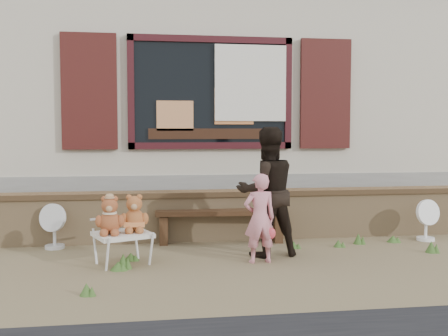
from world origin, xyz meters
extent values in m
plane|color=brown|center=(0.00, 0.00, 0.00)|extent=(80.00, 80.00, 0.00)
cube|color=#B5AB93|center=(0.00, 4.50, 2.40)|extent=(8.00, 5.00, 3.20)
cube|color=gray|center=(0.00, 4.50, 0.40)|extent=(8.04, 5.04, 0.80)
cube|color=black|center=(0.00, 1.97, 2.05)|extent=(2.30, 0.04, 1.50)
cube|color=#360F14|center=(0.00, 1.95, 2.85)|extent=(2.50, 0.08, 0.10)
cube|color=#360F14|center=(0.00, 1.95, 1.25)|extent=(2.50, 0.08, 0.10)
cube|color=#360F14|center=(-1.20, 1.95, 2.05)|extent=(0.10, 0.08, 1.70)
cube|color=#360F14|center=(1.20, 1.95, 2.05)|extent=(0.10, 0.08, 1.70)
cube|color=#3B1012|center=(-1.80, 1.94, 2.05)|extent=(0.80, 0.07, 1.70)
cube|color=#3B1012|center=(1.80, 1.94, 2.05)|extent=(0.80, 0.07, 1.70)
cube|color=silver|center=(0.60, 1.90, 2.20)|extent=(1.10, 0.02, 1.15)
cube|color=black|center=(0.00, 1.94, 1.43)|extent=(1.90, 0.06, 0.16)
cube|color=tan|center=(-0.55, 1.94, 1.70)|extent=(0.55, 0.06, 0.45)
cube|color=#E08447|center=(0.35, 1.94, 1.85)|extent=(0.60, 0.06, 0.55)
cube|color=tan|center=(0.00, 1.00, 0.30)|extent=(7.00, 0.30, 0.60)
cube|color=brown|center=(0.00, 1.00, 0.63)|extent=(7.10, 0.36, 0.07)
cube|color=#352112|center=(-0.01, 0.80, 0.41)|extent=(1.73, 0.46, 0.06)
cube|color=#352112|center=(-0.76, 0.84, 0.18)|extent=(0.13, 0.33, 0.36)
cube|color=#352112|center=(0.74, 0.76, 0.18)|extent=(0.13, 0.33, 0.36)
cube|color=silver|center=(-1.24, -0.19, 0.33)|extent=(0.72, 0.69, 0.04)
cylinder|color=silver|center=(-1.39, -0.49, 0.15)|extent=(0.03, 0.03, 0.31)
cylinder|color=silver|center=(-0.94, -0.31, 0.15)|extent=(0.03, 0.03, 0.31)
cylinder|color=silver|center=(-1.55, -0.08, 0.15)|extent=(0.03, 0.03, 0.31)
cylinder|color=silver|center=(-1.10, 0.10, 0.15)|extent=(0.03, 0.03, 0.31)
imported|color=pink|center=(0.27, -0.33, 0.50)|extent=(0.38, 0.27, 1.00)
imported|color=black|center=(0.42, -0.02, 0.76)|extent=(0.82, 0.68, 1.52)
cylinder|color=silver|center=(-2.13, 0.73, 0.02)|extent=(0.24, 0.24, 0.04)
cylinder|color=silver|center=(-2.13, 0.73, 0.18)|extent=(0.04, 0.04, 0.31)
cylinder|color=silver|center=(-2.13, 0.73, 0.39)|extent=(0.37, 0.25, 0.35)
cylinder|color=white|center=(2.73, 0.51, 0.02)|extent=(0.24, 0.24, 0.04)
cylinder|color=white|center=(2.73, 0.51, 0.17)|extent=(0.04, 0.04, 0.30)
cylinder|color=white|center=(2.73, 0.51, 0.39)|extent=(0.36, 0.17, 0.35)
cone|color=#3D6026|center=(1.75, 0.43, 0.07)|extent=(0.13, 0.13, 0.14)
cone|color=#3D6026|center=(-1.52, -1.26, 0.06)|extent=(0.12, 0.12, 0.11)
cone|color=#3D6026|center=(2.25, 0.47, 0.05)|extent=(0.16, 0.16, 0.09)
cone|color=#3D6026|center=(-1.28, -0.43, 0.04)|extent=(0.17, 0.17, 0.09)
cone|color=#3D6026|center=(-1.16, -0.02, 0.04)|extent=(0.16, 0.16, 0.08)
cone|color=#3D6026|center=(2.43, -0.16, 0.07)|extent=(0.14, 0.14, 0.14)
cone|color=#3D6026|center=(0.84, 0.31, 0.04)|extent=(0.13, 0.13, 0.09)
cone|color=#3D6026|center=(-1.23, -0.37, 0.08)|extent=(0.15, 0.15, 0.16)
cone|color=#3D6026|center=(1.43, 0.30, 0.05)|extent=(0.12, 0.12, 0.09)
camera|label=1|loc=(-0.96, -5.99, 1.47)|focal=42.00mm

